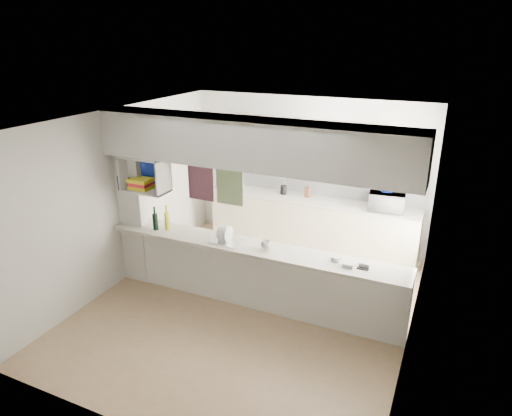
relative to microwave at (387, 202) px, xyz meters
The scene contains 16 objects.
floor 2.74m from the microwave, 124.54° to the right, with size 4.80×4.80×0.00m, color #9C7B5A.
ceiling 2.95m from the microwave, 124.54° to the right, with size 4.80×4.80×0.00m, color white.
wall_back 1.48m from the microwave, 167.18° to the left, with size 4.20×4.20×0.00m, color silver.
wall_left 4.10m from the microwave, 149.54° to the right, with size 4.80×4.80×0.00m, color silver.
wall_right 2.19m from the microwave, 72.06° to the right, with size 4.80×4.80×0.00m, color silver.
servery_partition 2.69m from the microwave, 127.67° to the right, with size 4.20×0.50×2.60m.
cubby_shelf 3.73m from the microwave, 144.48° to the right, with size 0.65×0.35×0.50m.
kitchen_run 1.29m from the microwave, behind, with size 3.60×0.63×2.24m.
microwave is the anchor object (origin of this frame).
bowl 0.18m from the microwave, 140.65° to the left, with size 0.25×0.25×0.06m, color navy.
dish_rack 2.73m from the microwave, 130.31° to the right, with size 0.46×0.36×0.23m.
cup 2.41m from the microwave, 119.50° to the right, with size 0.13×0.13×0.11m, color white.
wine_bottles 3.51m from the microwave, 143.14° to the right, with size 0.23×0.16×0.37m.
plastic_tubs 2.07m from the microwave, 93.19° to the right, with size 0.48×0.21×0.06m.
utensil_jar 1.79m from the microwave, behind, with size 0.11×0.11×0.16m, color black.
knife_block 1.35m from the microwave, behind, with size 0.09×0.07×0.18m, color brown.
Camera 1 is at (2.34, -4.96, 3.53)m, focal length 32.00 mm.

